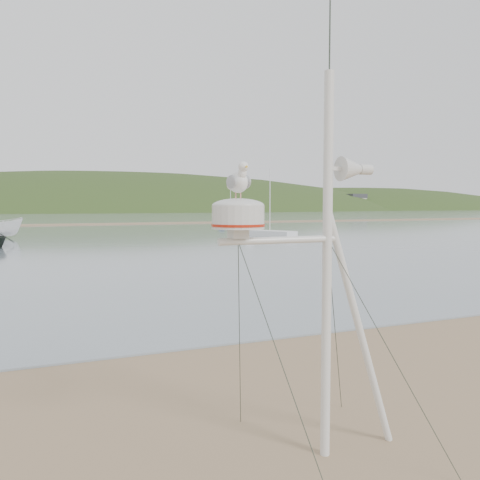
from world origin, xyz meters
name	(u,v)px	position (x,y,z in m)	size (l,w,h in m)	color
ground	(121,465)	(0.00, 0.00, 0.00)	(560.00, 560.00, 0.00)	#81674A
water	(27,216)	(0.00, 132.00, 0.02)	(560.00, 256.00, 0.04)	gray
sandbar	(30,225)	(0.00, 70.00, 0.07)	(560.00, 7.00, 0.07)	#81674A
hill_ridge	(70,255)	(18.52, 235.00, -19.70)	(620.00, 180.00, 80.00)	#253817
far_cottages	(34,202)	(3.00, 196.00, 4.00)	(294.40, 6.30, 8.00)	silver
mast_rig	(324,348)	(2.16, -0.74, 1.29)	(2.36, 2.52, 5.33)	silver
sailboat_blue_far	(224,223)	(24.65, 59.55, 0.30)	(2.78, 6.13, 5.96)	#121F42
sailboat_white_near	(255,232)	(19.05, 37.39, 0.30)	(4.29, 6.72, 6.63)	white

